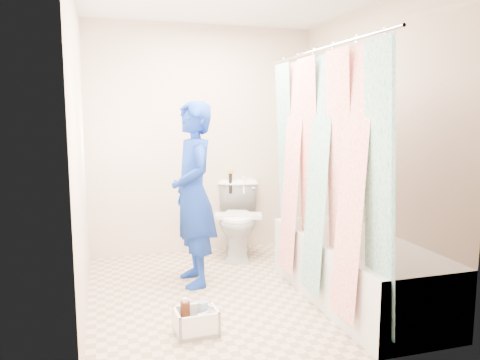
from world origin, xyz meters
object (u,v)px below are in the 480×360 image
object	(u,v)px
plumber	(193,194)
cleaning_caddy	(198,322)
toilet	(238,219)
bathtub	(355,268)

from	to	relation	value
plumber	cleaning_caddy	distance (m)	1.20
toilet	plumber	world-z (taller)	plumber
bathtub	toilet	world-z (taller)	toilet
plumber	cleaning_caddy	xyz separation A→B (m)	(-0.17, -0.95, -0.72)
bathtub	toilet	distance (m)	1.53
bathtub	plumber	distance (m)	1.47
bathtub	toilet	xyz separation A→B (m)	(-0.55, 1.42, 0.12)
toilet	plumber	xyz separation A→B (m)	(-0.60, -0.67, 0.41)
toilet	cleaning_caddy	xyz separation A→B (m)	(-0.77, -1.63, -0.31)
bathtub	cleaning_caddy	bearing A→B (deg)	-171.27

